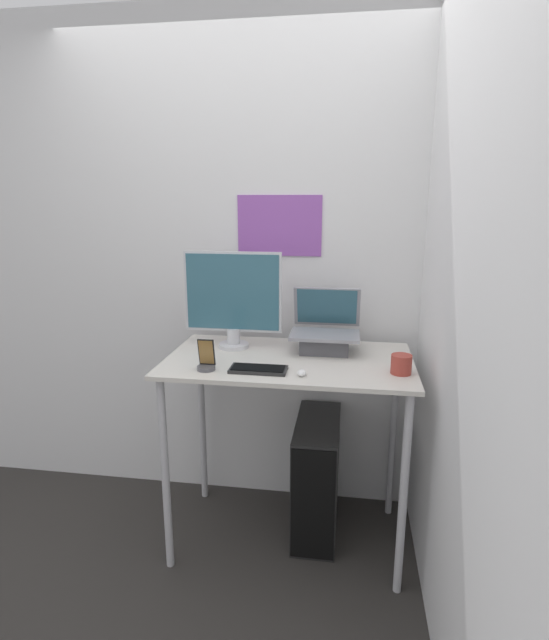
{
  "coord_description": "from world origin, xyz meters",
  "views": [
    {
      "loc": [
        0.27,
        -1.85,
        1.68
      ],
      "look_at": [
        -0.07,
        0.33,
        1.13
      ],
      "focal_mm": 28.0,
      "sensor_mm": 36.0,
      "label": 1
    }
  ],
  "objects_px": {
    "keyboard": "(258,369)",
    "laptop": "(325,335)",
    "computer_tower": "(317,475)",
    "monitor": "(233,300)",
    "mouse": "(302,373)",
    "cell_phone": "(206,361)"
  },
  "relations": [
    {
      "from": "keyboard",
      "to": "laptop",
      "type": "bearing_deg",
      "value": 51.38
    },
    {
      "from": "keyboard",
      "to": "computer_tower",
      "type": "relative_size",
      "value": 0.41
    },
    {
      "from": "monitor",
      "to": "keyboard",
      "type": "distance_m",
      "value": 0.44
    },
    {
      "from": "laptop",
      "to": "computer_tower",
      "type": "xyz_separation_m",
      "value": [
        -0.02,
        -0.04,
        -0.74
      ]
    },
    {
      "from": "computer_tower",
      "to": "mouse",
      "type": "bearing_deg",
      "value": -99.18
    },
    {
      "from": "keyboard",
      "to": "cell_phone",
      "type": "height_order",
      "value": "cell_phone"
    },
    {
      "from": "laptop",
      "to": "monitor",
      "type": "xyz_separation_m",
      "value": [
        -0.45,
        -0.01,
        0.16
      ]
    },
    {
      "from": "monitor",
      "to": "computer_tower",
      "type": "distance_m",
      "value": 0.99
    },
    {
      "from": "monitor",
      "to": "keyboard",
      "type": "xyz_separation_m",
      "value": [
        0.18,
        -0.33,
        -0.23
      ]
    },
    {
      "from": "mouse",
      "to": "computer_tower",
      "type": "relative_size",
      "value": 0.1
    },
    {
      "from": "monitor",
      "to": "cell_phone",
      "type": "relative_size",
      "value": 3.5
    },
    {
      "from": "monitor",
      "to": "cell_phone",
      "type": "height_order",
      "value": "monitor"
    },
    {
      "from": "monitor",
      "to": "mouse",
      "type": "relative_size",
      "value": 8.38
    },
    {
      "from": "laptop",
      "to": "keyboard",
      "type": "xyz_separation_m",
      "value": [
        -0.27,
        -0.33,
        -0.07
      ]
    },
    {
      "from": "cell_phone",
      "to": "laptop",
      "type": "bearing_deg",
      "value": 35.28
    },
    {
      "from": "mouse",
      "to": "computer_tower",
      "type": "distance_m",
      "value": 0.74
    },
    {
      "from": "cell_phone",
      "to": "computer_tower",
      "type": "distance_m",
      "value": 0.89
    },
    {
      "from": "laptop",
      "to": "cell_phone",
      "type": "relative_size",
      "value": 2.4
    },
    {
      "from": "keyboard",
      "to": "computer_tower",
      "type": "height_order",
      "value": "keyboard"
    },
    {
      "from": "mouse",
      "to": "laptop",
      "type": "bearing_deg",
      "value": 78.22
    },
    {
      "from": "monitor",
      "to": "mouse",
      "type": "distance_m",
      "value": 0.56
    },
    {
      "from": "monitor",
      "to": "mouse",
      "type": "height_order",
      "value": "monitor"
    }
  ]
}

